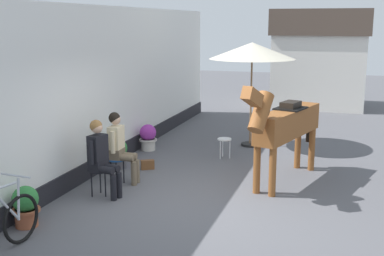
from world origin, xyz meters
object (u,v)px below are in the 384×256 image
saddled_horse_center (285,124)px  flower_planter_nearest (26,206)px  flower_planter_farthest (148,137)px  flower_planter_inner_far (118,153)px  satchel_bag (148,165)px  seated_visitor_far (119,144)px  seated_visitor_near (101,154)px  cafe_parasol (252,51)px  spare_stool_white (224,141)px

saddled_horse_center → flower_planter_nearest: size_ratio=4.55×
flower_planter_farthest → flower_planter_inner_far: bearing=-90.8°
flower_planter_nearest → satchel_bag: bearing=79.7°
seated_visitor_far → saddled_horse_center: size_ratio=0.48×
flower_planter_nearest → flower_planter_farthest: (0.01, 4.87, 0.00)m
seated_visitor_near → cafe_parasol: 5.10m
saddled_horse_center → spare_stool_white: bearing=137.6°
saddled_horse_center → satchel_bag: (-2.86, 0.03, -1.06)m
saddled_horse_center → flower_planter_nearest: 4.88m
seated_visitor_far → satchel_bag: (0.16, 0.99, -0.68)m
flower_planter_inner_far → cafe_parasol: 4.16m
spare_stool_white → flower_planter_farthest: bearing=175.8°
saddled_horse_center → seated_visitor_far: bearing=-162.3°
cafe_parasol → seated_visitor_far: bearing=-116.6°
saddled_horse_center → cafe_parasol: 3.20m
flower_planter_nearest → seated_visitor_near: bearing=73.2°
spare_stool_white → satchel_bag: bearing=-134.5°
seated_visitor_near → flower_planter_farthest: 3.36m
cafe_parasol → spare_stool_white: (-0.34, -1.33, -1.96)m
seated_visitor_far → saddled_horse_center: bearing=17.7°
spare_stool_white → flower_planter_inner_far: bearing=-143.0°
seated_visitor_far → satchel_bag: bearing=80.7°
seated_visitor_near → flower_planter_inner_far: size_ratio=2.17×
flower_planter_nearest → saddled_horse_center: bearing=43.8°
seated_visitor_far → flower_planter_inner_far: 1.08m
flower_planter_inner_far → spare_stool_white: bearing=37.0°
seated_visitor_far → flower_planter_nearest: 2.45m
flower_planter_farthest → spare_stool_white: 1.95m
flower_planter_farthest → saddled_horse_center: bearing=-23.9°
flower_planter_farthest → satchel_bag: bearing=-68.2°
flower_planter_inner_far → flower_planter_nearest: bearing=-89.8°
seated_visitor_near → saddled_horse_center: (3.00, 1.76, 0.38)m
flower_planter_farthest → spare_stool_white: flower_planter_farthest is taller
seated_visitor_far → flower_planter_farthest: bearing=100.0°
seated_visitor_far → flower_planter_nearest: size_ratio=2.17×
satchel_bag → saddled_horse_center: bearing=148.6°
seated_visitor_far → cafe_parasol: 4.42m
flower_planter_inner_far → flower_planter_farthest: bearing=89.2°
flower_planter_nearest → flower_planter_farthest: 4.87m
seated_visitor_near → spare_stool_white: seated_visitor_near is taller
seated_visitor_far → spare_stool_white: seated_visitor_far is taller
seated_visitor_near → spare_stool_white: 3.50m
flower_planter_nearest → satchel_bag: 3.42m
flower_planter_farthest → cafe_parasol: 3.28m
seated_visitor_far → flower_planter_farthest: 2.57m
cafe_parasol → satchel_bag: 3.90m
flower_planter_farthest → seated_visitor_near: bearing=-82.0°
cafe_parasol → satchel_bag: size_ratio=9.21×
seated_visitor_far → satchel_bag: size_ratio=4.96×
cafe_parasol → satchel_bag: cafe_parasol is taller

